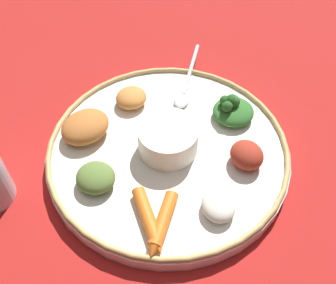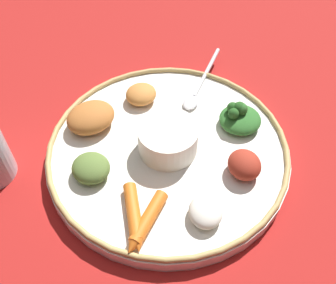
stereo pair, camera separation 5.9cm
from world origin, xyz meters
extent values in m
plane|color=maroon|center=(0.00, 0.00, 0.00)|extent=(2.40, 2.40, 0.00)
cylinder|color=white|center=(0.00, 0.00, 0.01)|extent=(0.36, 0.36, 0.02)
torus|color=tan|center=(0.00, 0.00, 0.02)|extent=(0.36, 0.36, 0.01)
cylinder|color=silver|center=(0.00, 0.00, 0.04)|extent=(0.09, 0.09, 0.04)
cylinder|color=brown|center=(0.00, 0.00, 0.06)|extent=(0.08, 0.08, 0.01)
ellipsoid|color=silver|center=(-0.09, 0.04, 0.03)|extent=(0.04, 0.03, 0.01)
cylinder|color=silver|center=(-0.17, 0.06, 0.02)|extent=(0.13, 0.05, 0.01)
ellipsoid|color=#2D6628|center=(-0.05, 0.11, 0.03)|extent=(0.07, 0.07, 0.02)
sphere|color=#23511E|center=(-0.06, 0.10, 0.05)|extent=(0.02, 0.02, 0.02)
sphere|color=#23511E|center=(-0.04, 0.10, 0.05)|extent=(0.02, 0.02, 0.02)
sphere|color=#2D6628|center=(-0.05, 0.11, 0.05)|extent=(0.02, 0.02, 0.02)
sphere|color=#23511E|center=(-0.06, 0.11, 0.05)|extent=(0.02, 0.02, 0.02)
cylinder|color=orange|center=(0.11, -0.04, 0.03)|extent=(0.08, 0.03, 0.02)
cone|color=orange|center=(0.16, -0.03, 0.03)|extent=(0.02, 0.02, 0.02)
cylinder|color=orange|center=(0.12, -0.02, 0.03)|extent=(0.08, 0.05, 0.02)
cone|color=orange|center=(0.16, -0.04, 0.03)|extent=(0.02, 0.02, 0.02)
ellipsoid|color=silver|center=(0.11, 0.05, 0.03)|extent=(0.05, 0.04, 0.02)
ellipsoid|color=#567033|center=(0.05, -0.11, 0.03)|extent=(0.08, 0.08, 0.03)
ellipsoid|color=#B2662D|center=(-0.05, -0.12, 0.04)|extent=(0.10, 0.10, 0.03)
ellipsoid|color=maroon|center=(0.04, 0.11, 0.04)|extent=(0.06, 0.06, 0.03)
ellipsoid|color=#C67A38|center=(-0.10, -0.05, 0.03)|extent=(0.07, 0.07, 0.03)
camera|label=1|loc=(0.37, -0.05, 0.49)|focal=43.11mm
camera|label=2|loc=(0.37, 0.01, 0.49)|focal=43.11mm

